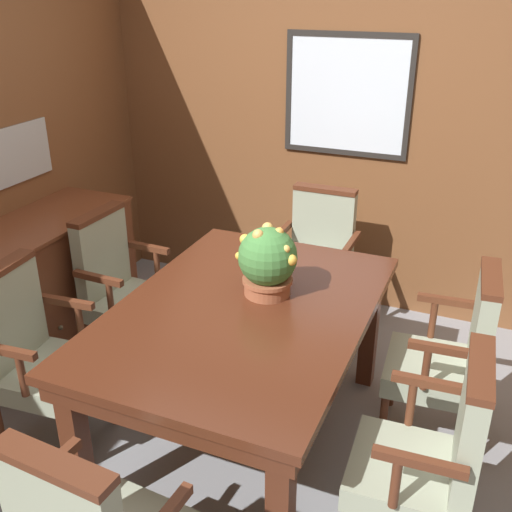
# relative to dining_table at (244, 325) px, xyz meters

# --- Properties ---
(ground_plane) EXTENTS (14.00, 14.00, 0.00)m
(ground_plane) POSITION_rel_dining_table_xyz_m (-0.11, -0.11, -0.68)
(ground_plane) COLOR gray
(wall_back) EXTENTS (7.20, 0.08, 2.45)m
(wall_back) POSITION_rel_dining_table_xyz_m (-0.11, 1.70, 0.55)
(wall_back) COLOR brown
(wall_back) RESTS_ON ground_plane
(dining_table) EXTENTS (1.14, 1.64, 0.78)m
(dining_table) POSITION_rel_dining_table_xyz_m (0.00, 0.00, 0.00)
(dining_table) COLOR #4C2314
(dining_table) RESTS_ON ground_plane
(chair_right_far) EXTENTS (0.49, 0.52, 0.97)m
(chair_right_far) POSITION_rel_dining_table_xyz_m (0.93, 0.39, -0.16)
(chair_right_far) COLOR #562B19
(chair_right_far) RESTS_ON ground_plane
(chair_right_near) EXTENTS (0.49, 0.52, 0.97)m
(chair_right_near) POSITION_rel_dining_table_xyz_m (0.94, -0.35, -0.16)
(chair_right_near) COLOR #562B19
(chair_right_near) RESTS_ON ground_plane
(chair_head_far) EXTENTS (0.50, 0.46, 0.97)m
(chair_head_far) POSITION_rel_dining_table_xyz_m (-0.01, 1.20, -0.16)
(chair_head_far) COLOR #562B19
(chair_head_far) RESTS_ON ground_plane
(chair_left_far) EXTENTS (0.48, 0.51, 0.97)m
(chair_left_far) POSITION_rel_dining_table_xyz_m (-0.97, 0.36, -0.16)
(chair_left_far) COLOR #562B19
(chair_left_far) RESTS_ON ground_plane
(chair_left_near) EXTENTS (0.50, 0.53, 0.97)m
(chair_left_near) POSITION_rel_dining_table_xyz_m (-0.95, -0.39, -0.16)
(chair_left_near) COLOR #562B19
(chair_left_near) RESTS_ON ground_plane
(potted_plant) EXTENTS (0.30, 0.29, 0.35)m
(potted_plant) POSITION_rel_dining_table_xyz_m (0.05, 0.17, 0.27)
(potted_plant) COLOR #9E5638
(potted_plant) RESTS_ON dining_table
(sideboard_cabinet) EXTENTS (0.53, 1.14, 0.88)m
(sideboard_cabinet) POSITION_rel_dining_table_xyz_m (-1.45, 0.31, -0.24)
(sideboard_cabinet) COLOR brown
(sideboard_cabinet) RESTS_ON ground_plane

